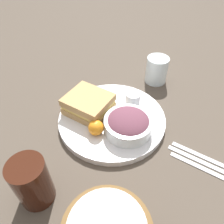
{
  "coord_description": "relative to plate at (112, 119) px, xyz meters",
  "views": [
    {
      "loc": [
        -0.12,
        0.45,
        0.5
      ],
      "look_at": [
        0.0,
        0.0,
        0.04
      ],
      "focal_mm": 35.0,
      "sensor_mm": 36.0,
      "label": 1
    }
  ],
  "objects": [
    {
      "name": "fork",
      "position": [
        -0.28,
        0.07,
        -0.01
      ],
      "size": [
        0.18,
        0.07,
        0.01
      ],
      "primitive_type": "cube",
      "rotation": [
        0.0,
        0.0,
        2.84
      ],
      "color": "silver",
      "rests_on": "ground_plane"
    },
    {
      "name": "dressing_cup",
      "position": [
        -0.05,
        -0.08,
        0.03
      ],
      "size": [
        0.05,
        0.05,
        0.04
      ],
      "primitive_type": "cylinder",
      "color": "#B7B7BC",
      "rests_on": "plate"
    },
    {
      "name": "salad_bowl",
      "position": [
        -0.06,
        0.04,
        0.04
      ],
      "size": [
        0.14,
        0.14,
        0.06
      ],
      "color": "white",
      "rests_on": "plate"
    },
    {
      "name": "drink_glass",
      "position": [
        0.1,
        0.28,
        0.05
      ],
      "size": [
        0.08,
        0.08,
        0.13
      ],
      "primitive_type": "cylinder",
      "color": "#38190F",
      "rests_on": "ground_plane"
    },
    {
      "name": "orange_wedge",
      "position": [
        0.03,
        0.07,
        0.03
      ],
      "size": [
        0.04,
        0.04,
        0.04
      ],
      "primitive_type": "sphere",
      "color": "orange",
      "rests_on": "plate"
    },
    {
      "name": "spoon",
      "position": [
        -0.27,
        0.1,
        -0.01
      ],
      "size": [
        0.16,
        0.06,
        0.01
      ],
      "primitive_type": "cube",
      "rotation": [
        0.0,
        0.0,
        2.84
      ],
      "color": "silver",
      "rests_on": "ground_plane"
    },
    {
      "name": "sandwich",
      "position": [
        0.08,
        -0.01,
        0.04
      ],
      "size": [
        0.16,
        0.15,
        0.06
      ],
      "color": "tan",
      "rests_on": "plate"
    },
    {
      "name": "plate",
      "position": [
        0.0,
        0.0,
        0.0
      ],
      "size": [
        0.33,
        0.33,
        0.02
      ],
      "primitive_type": "cylinder",
      "color": "silver",
      "rests_on": "ground_plane"
    },
    {
      "name": "water_glass",
      "position": [
        -0.1,
        -0.25,
        0.04
      ],
      "size": [
        0.08,
        0.08,
        0.1
      ],
      "primitive_type": "cylinder",
      "color": "silver",
      "rests_on": "ground_plane"
    },
    {
      "name": "knife",
      "position": [
        -0.27,
        0.08,
        -0.01
      ],
      "size": [
        0.19,
        0.07,
        0.01
      ],
      "primitive_type": "cube",
      "rotation": [
        0.0,
        0.0,
        2.84
      ],
      "color": "silver",
      "rests_on": "ground_plane"
    },
    {
      "name": "ground_plane",
      "position": [
        0.0,
        0.0,
        -0.01
      ],
      "size": [
        4.0,
        4.0,
        0.0
      ],
      "primitive_type": "plane",
      "color": "#4C4238"
    }
  ]
}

